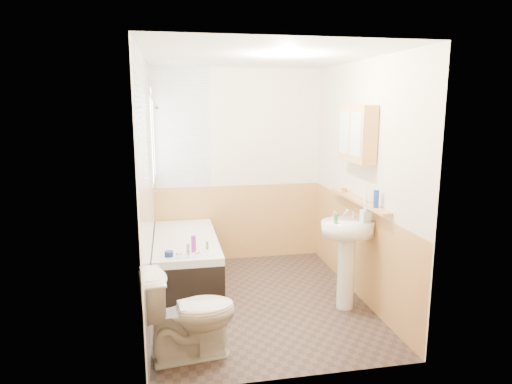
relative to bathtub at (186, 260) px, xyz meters
The scene contains 26 objects.
floor 0.98m from the bathtub, 38.43° to the right, with size 2.80×2.80×0.00m, color #302522.
ceiling 2.39m from the bathtub, 38.43° to the right, with size 2.80×2.80×0.00m, color white.
wall_back 1.46m from the bathtub, 48.70° to the left, with size 2.20×0.02×2.50m, color #F1E7C7.
wall_front 2.32m from the bathtub, 69.85° to the right, with size 2.20×0.02×2.50m, color #F1E7C7.
wall_left 1.18m from the bathtub, 123.27° to the right, with size 0.02×2.80×2.50m, color #F1E7C7.
wall_right 2.15m from the bathtub, 17.47° to the right, with size 0.02×2.80×2.50m, color #F1E7C7.
wainscot_right 1.92m from the bathtub, 17.67° to the right, with size 0.01×2.80×1.00m, color tan.
wainscot_front 2.11m from the bathtub, 69.64° to the right, with size 2.20×0.01×1.00m, color tan.
wainscot_back 1.11m from the bathtub, 47.93° to the left, with size 2.20×0.01×1.00m, color tan.
tile_cladding_left 1.17m from the bathtub, 121.72° to the right, with size 0.01×2.80×2.50m, color white.
tile_return_back 1.66m from the bathtub, 89.64° to the left, with size 0.75×0.01×1.50m, color white.
window 1.44m from the bathtub, 131.90° to the left, with size 0.03×0.79×0.99m.
bathtub is the anchor object (origin of this frame).
shower_riser 1.48m from the bathtub, 167.03° to the left, with size 0.10×0.08×1.18m.
toilet 1.52m from the bathtub, 91.13° to the right, with size 0.43×0.76×0.75m, color white.
sink 1.84m from the bathtub, 29.59° to the right, with size 0.53×0.43×1.03m.
pine_shelf 2.04m from the bathtub, 20.40° to the right, with size 0.10×1.32×0.03m, color tan.
medicine_cabinet 2.36m from the bathtub, 19.61° to the right, with size 0.16×0.63×0.57m.
foam_can 2.25m from the bathtub, 31.20° to the right, with size 0.05×0.05×0.17m, color #19339E.
green_bottle 2.15m from the bathtub, 25.46° to the right, with size 0.04×0.04×0.21m, color silver.
black_jar 1.96m from the bathtub, ahead, with size 0.06×0.06×0.04m, color orange.
soap_bottle 2.08m from the bathtub, 29.10° to the right, with size 0.08×0.18×0.08m, color silver.
clear_bottle 1.83m from the bathtub, 33.90° to the right, with size 0.04×0.04×0.10m, color #388447.
blue_gel 0.65m from the bathtub, 83.32° to the right, with size 0.05×0.03×0.17m, color purple.
cream_jar 0.72m from the bathtub, 106.50° to the right, with size 0.09×0.09×0.05m, color navy.
orange_bottle 0.60m from the bathtub, 66.41° to the right, with size 0.03×0.03×0.08m, color #388447.
Camera 1 is at (-0.89, -4.44, 2.06)m, focal length 32.00 mm.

